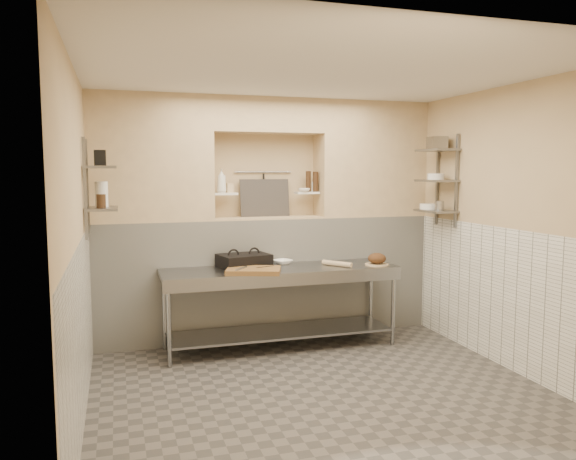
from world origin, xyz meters
name	(u,v)px	position (x,y,z in m)	size (l,w,h in m)	color
floor	(317,392)	(0.00, 0.00, -0.05)	(4.00, 3.90, 0.10)	#534E49
ceiling	(318,68)	(0.00, 0.00, 2.85)	(4.00, 3.90, 0.10)	silver
wall_left	(71,243)	(-2.05, 0.00, 1.40)	(0.10, 3.90, 2.80)	tan
wall_right	(511,228)	(2.05, 0.00, 1.40)	(0.10, 3.90, 2.80)	tan
wall_back	(262,217)	(0.00, 2.00, 1.40)	(4.00, 0.10, 2.80)	tan
wall_front	(442,274)	(0.00, -2.00, 1.40)	(4.00, 0.10, 2.80)	tan
backwall_lower	(267,277)	(0.00, 1.75, 0.70)	(4.00, 0.40, 1.40)	white
alcove_sill	(267,218)	(0.00, 1.75, 1.41)	(1.30, 0.40, 0.02)	tan
backwall_pillar_left	(151,158)	(-1.33, 1.75, 2.10)	(1.35, 0.40, 1.40)	tan
backwall_pillar_right	(370,160)	(1.33, 1.75, 2.10)	(1.35, 0.40, 1.40)	tan
backwall_header	(267,116)	(0.00, 1.75, 2.60)	(1.30, 0.40, 0.40)	tan
wainscot_left	(83,330)	(-1.99, 0.00, 0.70)	(0.02, 3.90, 1.40)	white
wainscot_right	(503,297)	(1.99, 0.00, 0.70)	(0.02, 3.90, 1.40)	white
alcove_shelf_left	(225,194)	(-0.50, 1.75, 1.70)	(0.28, 0.16, 0.03)	white
alcove_shelf_right	(307,193)	(0.50, 1.75, 1.70)	(0.28, 0.16, 0.03)	white
utensil_rail	(263,172)	(0.00, 1.92, 1.95)	(0.02, 0.02, 0.70)	gray
hanging_steel	(264,186)	(0.00, 1.90, 1.78)	(0.02, 0.02, 0.30)	black
splash_panel	(265,198)	(0.00, 1.85, 1.64)	(0.60, 0.02, 0.45)	#383330
shelf_rail_left_a	(87,187)	(-1.98, 1.25, 1.80)	(0.03, 0.03, 0.95)	slate
shelf_rail_left_b	(85,189)	(-1.98, 0.85, 1.80)	(0.03, 0.03, 0.95)	slate
wall_shelf_left_lower	(102,209)	(-1.84, 1.05, 1.60)	(0.30, 0.50, 0.03)	slate
wall_shelf_left_upper	(100,167)	(-1.84, 1.05, 2.00)	(0.30, 0.50, 0.03)	slate
shelf_rail_right_a	(437,180)	(1.98, 1.25, 1.85)	(0.03, 0.03, 1.05)	slate
shelf_rail_right_b	(457,181)	(1.98, 0.85, 1.85)	(0.03, 0.03, 1.05)	slate
wall_shelf_right_lower	(436,211)	(1.84, 1.05, 1.50)	(0.30, 0.50, 0.03)	slate
wall_shelf_right_mid	(436,181)	(1.84, 1.05, 1.85)	(0.30, 0.50, 0.03)	slate
wall_shelf_right_upper	(437,150)	(1.84, 1.05, 2.20)	(0.30, 0.50, 0.03)	slate
prep_table	(281,291)	(0.00, 1.18, 0.64)	(2.60, 0.70, 0.90)	gray
panini_press	(244,261)	(-0.37, 1.35, 0.97)	(0.61, 0.50, 0.15)	black
cutting_board	(254,270)	(-0.35, 0.99, 0.92)	(0.55, 0.39, 0.05)	brown
knife_blade	(265,267)	(-0.21, 1.03, 0.95)	(0.23, 0.03, 0.01)	gray
tongs	(241,269)	(-0.48, 0.97, 0.96)	(0.02, 0.02, 0.24)	gray
mixing_bowl	(283,262)	(0.10, 1.43, 0.93)	(0.21, 0.21, 0.05)	white
rolling_pin	(337,264)	(0.64, 1.12, 0.93)	(0.06, 0.06, 0.37)	tan
bread_board	(377,264)	(1.10, 1.05, 0.91)	(0.27, 0.27, 0.02)	tan
bread_loaf	(377,258)	(1.10, 1.05, 0.98)	(0.20, 0.20, 0.12)	#4C2D19
bottle_soap	(221,181)	(-0.55, 1.71, 1.85)	(0.11, 0.11, 0.28)	white
jar_alcove	(230,188)	(-0.44, 1.77, 1.77)	(0.07, 0.07, 0.11)	tan
bowl_alcove	(304,190)	(0.45, 1.70, 1.73)	(0.14, 0.14, 0.04)	white
condiment_a	(316,182)	(0.60, 1.73, 1.83)	(0.07, 0.07, 0.24)	#321F12
condiment_b	(308,181)	(0.53, 1.79, 1.84)	(0.06, 0.06, 0.25)	#321F12
condiment_c	(314,187)	(0.61, 1.78, 1.77)	(0.07, 0.07, 0.12)	white
jug_left	(102,194)	(-1.84, 1.19, 1.74)	(0.12, 0.12, 0.25)	white
jar_left	(101,201)	(-1.84, 0.95, 1.68)	(0.09, 0.09, 0.13)	#321F12
box_left_upper	(100,158)	(-1.84, 1.13, 2.09)	(0.11, 0.11, 0.15)	black
bowl_right	(429,206)	(1.84, 1.20, 1.54)	(0.22, 0.22, 0.06)	white
canister_right	(439,206)	(1.84, 0.98, 1.57)	(0.11, 0.11, 0.11)	gray
bowl_right_mid	(436,177)	(1.84, 1.07, 1.90)	(0.19, 0.19, 0.07)	white
basket_right	(437,143)	(1.84, 1.06, 2.28)	(0.18, 0.22, 0.14)	gray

